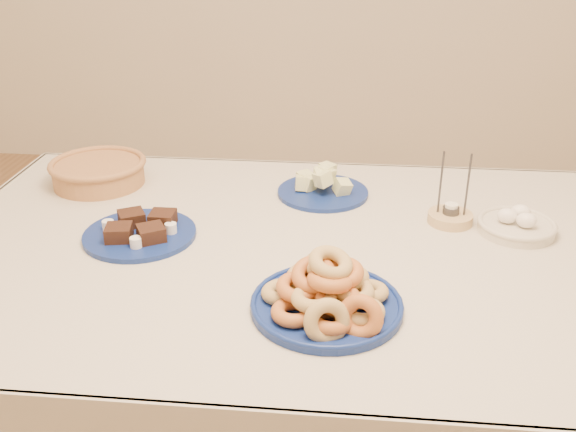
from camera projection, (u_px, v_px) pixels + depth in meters
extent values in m
cylinder|color=brown|center=(88.00, 283.00, 2.09)|extent=(0.06, 0.06, 0.72)
cylinder|color=brown|center=(529.00, 307.00, 1.97)|extent=(0.06, 0.06, 0.72)
cube|color=beige|center=(290.00, 249.00, 1.51)|extent=(1.70, 1.10, 0.02)
cube|color=beige|center=(306.00, 203.00, 2.06)|extent=(1.70, 0.01, 0.28)
cylinder|color=navy|center=(327.00, 306.00, 1.26)|extent=(0.35, 0.35, 0.02)
torus|color=navy|center=(327.00, 303.00, 1.26)|extent=(0.35, 0.35, 0.01)
torus|color=#A78245|center=(367.00, 292.00, 1.27)|extent=(0.10, 0.10, 0.04)
torus|color=#9F5223|center=(343.00, 276.00, 1.32)|extent=(0.12, 0.12, 0.03)
torus|color=#9F5223|center=(307.00, 277.00, 1.32)|extent=(0.11, 0.11, 0.03)
torus|color=#A78245|center=(283.00, 291.00, 1.27)|extent=(0.12, 0.12, 0.04)
torus|color=#9F5223|center=(294.00, 312.00, 1.20)|extent=(0.12, 0.12, 0.03)
torus|color=#9F5223|center=(330.00, 320.00, 1.18)|extent=(0.12, 0.12, 0.04)
torus|color=#A78245|center=(362.00, 311.00, 1.21)|extent=(0.12, 0.12, 0.03)
torus|color=#A78245|center=(347.00, 278.00, 1.26)|extent=(0.10, 0.10, 0.04)
torus|color=#9F5223|center=(328.00, 272.00, 1.28)|extent=(0.12, 0.12, 0.03)
torus|color=#A78245|center=(308.00, 276.00, 1.27)|extent=(0.11, 0.11, 0.04)
torus|color=#9F5223|center=(298.00, 287.00, 1.23)|extent=(0.12, 0.12, 0.04)
torus|color=#A78245|center=(314.00, 298.00, 1.20)|extent=(0.11, 0.11, 0.03)
torus|color=#9F5223|center=(338.00, 299.00, 1.20)|extent=(0.09, 0.09, 0.04)
torus|color=#A78245|center=(352.00, 290.00, 1.23)|extent=(0.11, 0.11, 0.04)
torus|color=#9F5223|center=(342.00, 273.00, 1.23)|extent=(0.12, 0.12, 0.04)
torus|color=#A78245|center=(326.00, 267.00, 1.25)|extent=(0.12, 0.12, 0.05)
torus|color=#9F5223|center=(314.00, 274.00, 1.23)|extent=(0.11, 0.11, 0.06)
torus|color=#9F5223|center=(330.00, 281.00, 1.20)|extent=(0.12, 0.12, 0.05)
torus|color=#A78245|center=(331.00, 263.00, 1.21)|extent=(0.13, 0.13, 0.05)
torus|color=#A78245|center=(327.00, 321.00, 1.15)|extent=(0.10, 0.08, 0.09)
torus|color=#9F5223|center=(360.00, 317.00, 1.17)|extent=(0.10, 0.08, 0.09)
cylinder|color=navy|center=(323.00, 192.00, 1.77)|extent=(0.30, 0.30, 0.01)
cube|color=#D3DC8B|center=(327.00, 170.00, 1.77)|extent=(0.06, 0.05, 0.04)
cube|color=#D3DC8B|center=(321.00, 177.00, 1.73)|extent=(0.05, 0.05, 0.05)
cube|color=#D3DC8B|center=(324.00, 174.00, 1.75)|extent=(0.05, 0.05, 0.05)
cube|color=#D3DC8B|center=(324.00, 175.00, 1.75)|extent=(0.06, 0.05, 0.05)
cube|color=#D3DC8B|center=(305.00, 179.00, 1.79)|extent=(0.05, 0.06, 0.04)
cube|color=#D3DC8B|center=(322.00, 175.00, 1.82)|extent=(0.06, 0.06, 0.05)
cube|color=#D3DC8B|center=(326.00, 175.00, 1.74)|extent=(0.06, 0.05, 0.05)
cube|color=#D3DC8B|center=(303.00, 183.00, 1.76)|extent=(0.04, 0.05, 0.05)
cube|color=#D3DC8B|center=(308.00, 183.00, 1.77)|extent=(0.06, 0.06, 0.05)
cube|color=#D3DC8B|center=(323.00, 174.00, 1.75)|extent=(0.05, 0.05, 0.05)
cube|color=#D3DC8B|center=(342.00, 187.00, 1.74)|extent=(0.06, 0.06, 0.05)
cube|color=#D3DC8B|center=(323.00, 179.00, 1.72)|extent=(0.06, 0.05, 0.05)
cylinder|color=navy|center=(140.00, 234.00, 1.54)|extent=(0.32, 0.32, 0.01)
cube|color=black|center=(119.00, 233.00, 1.50)|extent=(0.07, 0.07, 0.03)
cube|color=black|center=(151.00, 233.00, 1.49)|extent=(0.08, 0.08, 0.03)
cube|color=black|center=(132.00, 218.00, 1.57)|extent=(0.08, 0.08, 0.03)
cube|color=black|center=(163.00, 219.00, 1.56)|extent=(0.06, 0.06, 0.03)
cylinder|color=white|center=(108.00, 225.00, 1.54)|extent=(0.03, 0.03, 0.02)
cylinder|color=white|center=(136.00, 242.00, 1.46)|extent=(0.03, 0.03, 0.02)
cylinder|color=white|center=(171.00, 228.00, 1.53)|extent=(0.03, 0.03, 0.02)
cylinder|color=#915F3A|center=(99.00, 174.00, 1.83)|extent=(0.31, 0.31, 0.06)
torus|color=#915F3A|center=(97.00, 163.00, 1.81)|extent=(0.33, 0.33, 0.02)
cylinder|color=tan|center=(450.00, 218.00, 1.61)|extent=(0.13, 0.13, 0.03)
cylinder|color=#3F3F44|center=(451.00, 210.00, 1.60)|extent=(0.05, 0.05, 0.02)
cylinder|color=white|center=(452.00, 206.00, 1.59)|extent=(0.04, 0.04, 0.01)
cylinder|color=#3F3F44|center=(441.00, 182.00, 1.58)|extent=(0.01, 0.01, 0.16)
cylinder|color=#3F3F44|center=(468.00, 185.00, 1.56)|extent=(0.01, 0.01, 0.16)
cylinder|color=beige|center=(516.00, 227.00, 1.56)|extent=(0.22, 0.22, 0.02)
torus|color=beige|center=(517.00, 223.00, 1.56)|extent=(0.23, 0.23, 0.01)
ellipsoid|color=white|center=(507.00, 216.00, 1.55)|extent=(0.06, 0.05, 0.04)
ellipsoid|color=white|center=(526.00, 220.00, 1.52)|extent=(0.06, 0.05, 0.04)
ellipsoid|color=white|center=(521.00, 212.00, 1.57)|extent=(0.06, 0.05, 0.04)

